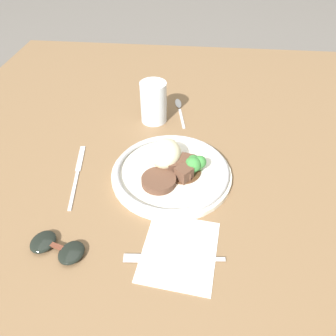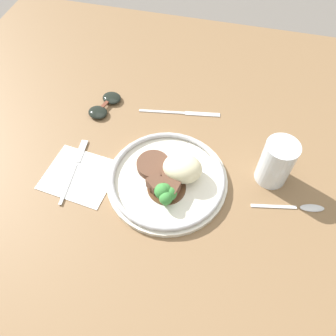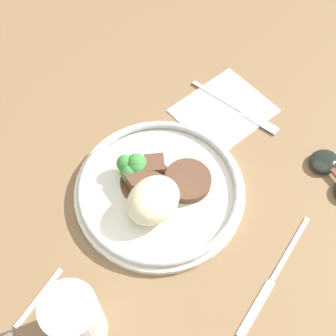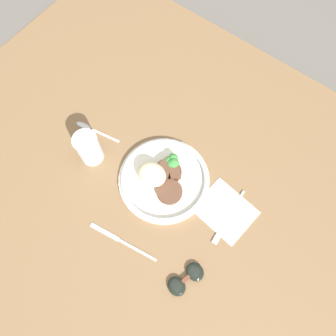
{
  "view_description": "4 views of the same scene",
  "coord_description": "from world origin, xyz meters",
  "px_view_note": "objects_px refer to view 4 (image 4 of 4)",
  "views": [
    {
      "loc": [
        -0.56,
        -0.08,
        0.54
      ],
      "look_at": [
        -0.03,
        -0.02,
        0.07
      ],
      "focal_mm": 35.0,
      "sensor_mm": 36.0,
      "label": 1
    },
    {
      "loc": [
        0.07,
        -0.41,
        0.66
      ],
      "look_at": [
        -0.03,
        -0.01,
        0.07
      ],
      "focal_mm": 35.0,
      "sensor_mm": 36.0,
      "label": 2
    },
    {
      "loc": [
        0.21,
        0.22,
        0.69
      ],
      "look_at": [
        -0.06,
        -0.04,
        0.07
      ],
      "focal_mm": 50.0,
      "sensor_mm": 36.0,
      "label": 3
    },
    {
      "loc": [
        -0.23,
        0.22,
        0.95
      ],
      "look_at": [
        -0.02,
        -0.06,
        0.08
      ],
      "focal_mm": 35.0,
      "sensor_mm": 36.0,
      "label": 4
    }
  ],
  "objects_px": {
    "plate": "(163,177)",
    "knife": "(120,241)",
    "fork": "(226,222)",
    "sunglasses": "(186,279)",
    "spoon": "(89,128)",
    "juice_glass": "(89,149)"
  },
  "relations": [
    {
      "from": "spoon",
      "to": "fork",
      "type": "bearing_deg",
      "value": 170.16
    },
    {
      "from": "knife",
      "to": "spoon",
      "type": "relative_size",
      "value": 1.36
    },
    {
      "from": "fork",
      "to": "sunglasses",
      "type": "xyz_separation_m",
      "value": [
        0.0,
        0.19,
        0.0
      ]
    },
    {
      "from": "knife",
      "to": "spoon",
      "type": "xyz_separation_m",
      "value": [
        0.3,
        -0.21,
        0.0
      ]
    },
    {
      "from": "juice_glass",
      "to": "plate",
      "type": "bearing_deg",
      "value": -162.33
    },
    {
      "from": "sunglasses",
      "to": "fork",
      "type": "bearing_deg",
      "value": -73.92
    },
    {
      "from": "fork",
      "to": "spoon",
      "type": "relative_size",
      "value": 1.16
    },
    {
      "from": "juice_glass",
      "to": "knife",
      "type": "bearing_deg",
      "value": 148.15
    },
    {
      "from": "juice_glass",
      "to": "fork",
      "type": "distance_m",
      "value": 0.44
    },
    {
      "from": "knife",
      "to": "juice_glass",
      "type": "bearing_deg",
      "value": -41.15
    },
    {
      "from": "fork",
      "to": "sunglasses",
      "type": "bearing_deg",
      "value": -5.17
    },
    {
      "from": "juice_glass",
      "to": "spoon",
      "type": "distance_m",
      "value": 0.11
    },
    {
      "from": "plate",
      "to": "sunglasses",
      "type": "distance_m",
      "value": 0.29
    },
    {
      "from": "spoon",
      "to": "sunglasses",
      "type": "xyz_separation_m",
      "value": [
        -0.51,
        0.18,
        0.01
      ]
    },
    {
      "from": "plate",
      "to": "fork",
      "type": "distance_m",
      "value": 0.22
    },
    {
      "from": "plate",
      "to": "knife",
      "type": "relative_size",
      "value": 1.28
    },
    {
      "from": "fork",
      "to": "plate",
      "type": "bearing_deg",
      "value": -93.21
    },
    {
      "from": "knife",
      "to": "sunglasses",
      "type": "height_order",
      "value": "sunglasses"
    },
    {
      "from": "spoon",
      "to": "sunglasses",
      "type": "bearing_deg",
      "value": 149.24
    },
    {
      "from": "plate",
      "to": "sunglasses",
      "type": "bearing_deg",
      "value": 139.45
    },
    {
      "from": "sunglasses",
      "to": "juice_glass",
      "type": "bearing_deg",
      "value": 1.38
    },
    {
      "from": "juice_glass",
      "to": "fork",
      "type": "relative_size",
      "value": 0.62
    }
  ]
}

